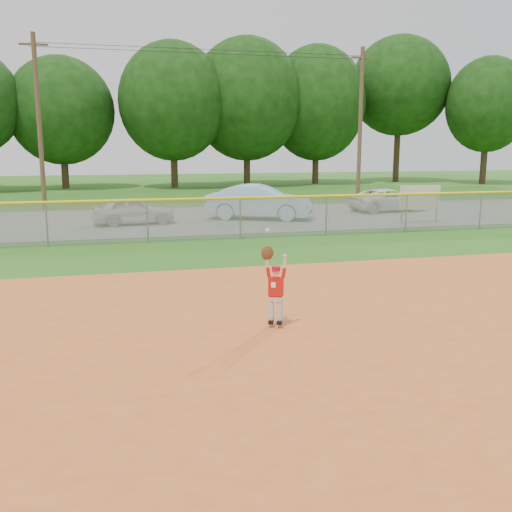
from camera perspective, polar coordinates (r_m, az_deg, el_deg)
The scene contains 11 objects.
ground at distance 11.57m, azimuth 9.34°, elevation -6.02°, with size 120.00×120.00×0.00m, color #265A14.
clay_infield at distance 9.06m, azimuth 17.02°, elevation -11.12°, with size 24.00×16.00×0.04m, color #BF5822.
parking_strip at distance 26.72m, azimuth -4.38°, elevation 3.75°, with size 44.00×10.00×0.03m, color slate.
car_white_a at distance 25.12m, azimuth -12.15°, elevation 4.47°, with size 1.40×3.47×1.18m, color silver.
car_blue at distance 26.32m, azimuth 0.35°, elevation 5.43°, with size 1.67×4.80×1.58m, color #9AC5E5.
car_white_b at distance 30.41m, azimuth 13.08°, elevation 5.48°, with size 1.90×4.13×1.15m, color white.
sponsor_sign at distance 25.88m, azimuth 16.08°, elevation 5.56°, with size 1.89×0.10×1.68m.
outfield_fence at distance 20.77m, azimuth -1.58°, elevation 4.12°, with size 40.06×0.10×1.55m.
power_lines at distance 32.62m, azimuth -4.57°, elevation 13.25°, with size 19.40×0.24×9.00m.
tree_line at distance 48.53m, azimuth -7.94°, elevation 15.79°, with size 62.37×13.00×14.43m.
ballplayer at distance 10.49m, azimuth 1.87°, elevation -2.94°, with size 0.47×0.32×1.78m.
Camera 1 is at (-4.48, -10.13, 3.35)m, focal length 40.00 mm.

